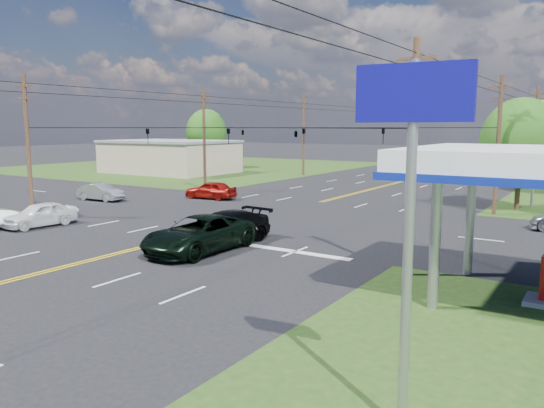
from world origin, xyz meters
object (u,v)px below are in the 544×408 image
Objects in this scene: suv_black at (224,228)px; pickup_white at (40,215)px; retail_nw at (170,158)px; tree_right_a at (521,144)px; pole_se at (413,156)px; pole_sw at (28,144)px; pole_right_far at (535,136)px; pickup_dkgreen at (199,234)px; pole_ne at (498,144)px; sedan_silver at (101,192)px; tree_far_l at (206,133)px; pole_nw at (204,139)px; pole_left_far at (304,134)px; polesign_se at (412,149)px.

suv_black reaches higher than pickup_white.
tree_right_a is at bearing -12.80° from retail_nw.
pole_se is at bearing 8.89° from pickup_white.
pole_right_far reaches higher than pole_sw.
pickup_dkgreen is 1.08× the size of suv_black.
pole_se and pole_ne have the same top height.
retail_nw is at bearing 26.56° from sedan_silver.
tree_far_l is at bearing 156.50° from tree_right_a.
pole_se is 30.18m from sedan_silver.
pickup_dkgreen is (-11.00, -22.46, -4.00)m from tree_right_a.
pole_nw is (-26.00, 18.00, 0.00)m from pole_se.
tree_right_a is (27.00, -16.00, -0.30)m from pole_left_far.
pole_ne reaches higher than pickup_white.
tree_far_l is at bearing 114.86° from pole_sw.
pole_left_far is 29.47m from sedan_silver.
pickup_dkgreen is at bearing -116.09° from tree_right_a.
retail_nw is 27.07m from sedan_silver.
pole_sw reaches higher than pickup_dkgreen.
pole_sw is 2.23× the size of sedan_silver.
retail_nw is 44.95m from suv_black.
pole_se is at bearing 2.54° from suv_black.
pole_nw is 24.06m from suv_black.
pickup_dkgreen is at bearing -50.50° from tree_far_l.
pole_right_far is 1.37× the size of polesign_se.
suv_black is 1.32× the size of pickup_white.
pickup_dkgreen is at bearing -171.68° from pole_se.
tree_right_a reaches higher than sedan_silver.
tree_right_a is at bearing 48.53° from pickup_white.
retail_nw is 43.53m from pole_right_far.
sedan_silver is at bearing 127.35° from pickup_white.
pole_ne reaches higher than retail_nw.
tree_right_a reaches higher than suv_black.
pole_se reaches higher than pickup_white.
pole_left_far is (-26.00, 37.00, 0.25)m from pole_se.
pole_right_far is (26.00, 0.00, 0.00)m from pole_left_far.
pole_se is 10.89m from pickup_dkgreen.
sedan_silver is at bearing -58.30° from retail_nw.
pole_right_far is at bearing 7.94° from retail_nw.
suv_black is (16.00, -17.50, -4.07)m from pole_nw.
pole_sw is (17.00, -31.00, 2.92)m from retail_nw.
sedan_silver is (-28.79, -29.00, -4.47)m from pole_right_far.
pole_ne is 1.31× the size of polesign_se.
pole_nw is 11.21m from sedan_silver.
pole_nw reaches higher than tree_right_a.
pole_sw reaches higher than pickup_white.
suv_black is 1.36× the size of sedan_silver.
pickup_dkgreen is at bearing -67.41° from pole_left_far.
pole_sw is 0.95× the size of pole_left_far.
pole_se is at bearing -92.73° from tree_right_a.
sedan_silver is (-6.29, 9.74, -0.05)m from pickup_white.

